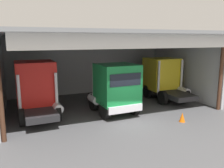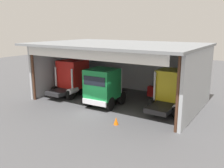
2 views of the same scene
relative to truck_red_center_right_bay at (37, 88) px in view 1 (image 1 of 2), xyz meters
name	(u,v)px [view 1 (image 1 of 2)]	position (x,y,z in m)	size (l,w,h in m)	color
ground_plane	(132,123)	(5.01, -3.39, -1.87)	(80.00, 80.00, 0.00)	#4C4C4F
workshop_shed	(102,54)	(5.01, 1.77, 1.89)	(14.86, 10.13, 5.38)	#ADB2B7
truck_red_center_right_bay	(37,88)	(0.00, 0.00, 0.00)	(2.55, 4.52, 3.54)	red
truck_green_right_bay	(115,87)	(4.79, -1.32, -0.09)	(2.70, 4.44, 3.34)	#197F3D
truck_yellow_yard_outside	(163,78)	(10.09, 0.89, -0.11)	(2.56, 4.92, 3.35)	yellow
oil_drum	(117,88)	(7.51, 4.44, -1.41)	(0.58, 0.58, 0.91)	#B21E19
tool_cart	(116,88)	(7.15, 3.92, -1.37)	(0.90, 0.60, 1.00)	red
traffic_cone	(182,117)	(7.92, -4.30, -1.59)	(0.36, 0.36, 0.56)	orange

